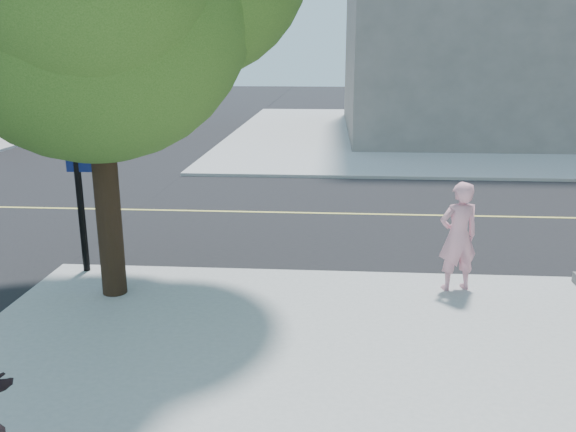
{
  "coord_description": "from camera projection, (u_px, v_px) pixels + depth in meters",
  "views": [
    {
      "loc": [
        4.08,
        -10.18,
        3.98
      ],
      "look_at": [
        3.37,
        -0.5,
        1.3
      ],
      "focal_mm": 36.28,
      "sensor_mm": 36.0,
      "label": 1
    }
  ],
  "objects": [
    {
      "name": "road_ew",
      "position": [
        175.0,
        211.0,
        15.45
      ],
      "size": [
        140.0,
        9.0,
        0.01
      ],
      "primitive_type": "cube",
      "color": "black",
      "rests_on": "ground"
    },
    {
      "name": "man_on_phone",
      "position": [
        458.0,
        237.0,
        9.73
      ],
      "size": [
        0.78,
        0.62,
        1.88
      ],
      "primitive_type": "imported",
      "rotation": [
        0.0,
        0.0,
        3.41
      ],
      "color": "pink",
      "rests_on": "sidewalk_se"
    },
    {
      "name": "sidewalk_ne",
      "position": [
        508.0,
        132.0,
        30.84
      ],
      "size": [
        29.0,
        25.0,
        0.12
      ],
      "primitive_type": "cube",
      "color": "#A7A7A7",
      "rests_on": "ground"
    },
    {
      "name": "ground",
      "position": [
        114.0,
        271.0,
        11.13
      ],
      "size": [
        140.0,
        140.0,
        0.0
      ],
      "primitive_type": "plane",
      "color": "black",
      "rests_on": "ground"
    }
  ]
}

